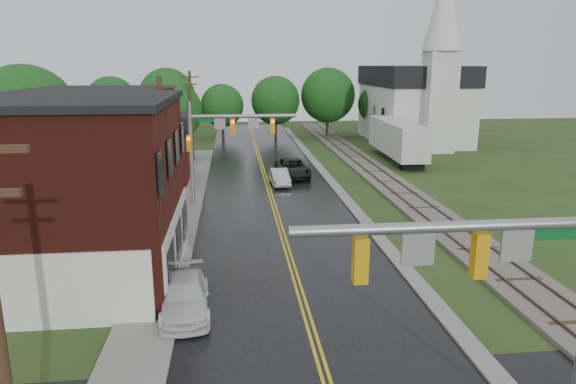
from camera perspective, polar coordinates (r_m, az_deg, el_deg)
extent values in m
cube|color=black|center=(39.61, -2.04, -0.07)|extent=(10.00, 90.00, 0.02)
cube|color=gray|center=(45.12, 4.35, 1.65)|extent=(0.80, 70.00, 0.12)
cube|color=gray|center=(34.86, -11.65, -2.34)|extent=(2.40, 50.00, 0.12)
cube|color=#4C1810|center=(25.91, -28.15, -0.29)|extent=(14.00, 10.00, 8.00)
cube|color=silver|center=(24.86, -12.16, -5.47)|extent=(0.10, 9.50, 3.00)
cube|color=black|center=(25.32, -29.24, 8.85)|extent=(14.30, 10.30, 0.30)
cube|color=tan|center=(35.88, -19.42, 2.87)|extent=(8.00, 7.00, 6.40)
cube|color=#3F0F0C|center=(44.55, -15.51, 3.90)|extent=(7.00, 6.00, 4.40)
cube|color=silver|center=(67.55, 13.66, 8.45)|extent=(10.00, 16.00, 7.00)
cube|color=black|center=(67.28, 13.90, 12.43)|extent=(10.40, 16.40, 2.40)
cube|color=silver|center=(59.95, 16.35, 9.53)|extent=(3.20, 3.20, 11.00)
cone|color=silver|center=(60.08, 17.05, 19.06)|extent=(4.40, 4.40, 9.00)
cube|color=#59544C|center=(46.15, 9.98, 1.89)|extent=(3.20, 80.00, 0.20)
cube|color=#4C3828|center=(45.93, 9.13, 2.04)|extent=(0.10, 80.00, 0.12)
cube|color=#4C3828|center=(46.32, 10.85, 2.07)|extent=(0.10, 80.00, 0.12)
cylinder|color=gray|center=(11.87, 17.66, -3.69)|extent=(7.20, 0.26, 0.26)
cube|color=orange|center=(12.39, 20.49, -6.60)|extent=(0.32, 0.30, 1.05)
cube|color=orange|center=(11.45, 8.04, -7.50)|extent=(0.32, 0.30, 1.05)
cube|color=gray|center=(12.73, 24.07, -5.44)|extent=(0.75, 0.06, 0.75)
cube|color=gray|center=(11.76, 14.25, -6.19)|extent=(0.75, 0.06, 0.75)
cube|color=#0C5926|center=(13.03, 26.92, -4.16)|extent=(1.40, 0.04, 0.30)
cylinder|color=gray|center=(35.95, -10.69, 4.10)|extent=(0.28, 0.28, 7.20)
cylinder|color=gray|center=(35.49, -5.02, 8.40)|extent=(7.20, 0.26, 0.26)
cube|color=orange|center=(35.56, -6.17, 7.25)|extent=(0.32, 0.30, 1.05)
cube|color=orange|center=(35.66, -1.73, 7.34)|extent=(0.32, 0.30, 1.05)
cube|color=gray|center=(35.54, -7.58, 7.53)|extent=(0.75, 0.06, 0.75)
cube|color=gray|center=(35.56, -3.84, 7.62)|extent=(0.75, 0.06, 0.75)
cube|color=#0C5926|center=(35.54, -8.76, 7.89)|extent=(1.40, 0.04, 0.30)
sphere|color=#FF0C0C|center=(35.34, -6.18, 7.75)|extent=(0.20, 0.20, 0.20)
cylinder|color=#382616|center=(10.61, -29.17, -17.15)|extent=(0.28, 0.28, 9.00)
cylinder|color=#382616|center=(31.02, -13.66, 4.07)|extent=(0.28, 0.28, 9.00)
cube|color=#382616|center=(30.61, -14.09, 11.27)|extent=(1.80, 0.12, 0.12)
cube|color=#382616|center=(30.65, -14.01, 9.96)|extent=(1.40, 0.12, 0.12)
cylinder|color=#382616|center=(52.72, -10.68, 8.21)|extent=(0.28, 0.28, 9.00)
cube|color=#382616|center=(52.48, -10.88, 12.44)|extent=(1.80, 0.12, 0.12)
cube|color=#382616|center=(52.51, -10.85, 11.68)|extent=(1.40, 0.12, 0.12)
cylinder|color=black|center=(43.84, -26.46, 2.12)|extent=(0.36, 0.36, 3.42)
sphere|color=#144717|center=(43.27, -27.06, 7.54)|extent=(7.60, 7.60, 7.60)
sphere|color=#144717|center=(42.75, -26.40, 6.65)|extent=(5.32, 5.32, 5.32)
cylinder|color=black|center=(50.30, -19.07, 3.78)|extent=(0.36, 0.36, 2.70)
sphere|color=#144717|center=(49.86, -19.38, 7.51)|extent=(6.00, 6.00, 6.00)
sphere|color=#144717|center=(49.40, -18.75, 6.89)|extent=(4.20, 4.20, 4.20)
cylinder|color=black|center=(55.29, -12.67, 5.17)|extent=(0.36, 0.36, 2.88)
sphere|color=#144717|center=(54.87, -12.87, 8.80)|extent=(6.40, 6.40, 6.40)
sphere|color=#144717|center=(54.46, -12.25, 8.21)|extent=(4.48, 4.48, 4.48)
imported|color=black|center=(44.85, 0.49, 2.64)|extent=(2.88, 5.76, 1.57)
imported|color=#B5B6BB|center=(42.04, -0.97, 1.67)|extent=(1.62, 4.01, 1.29)
imported|color=silver|center=(21.24, -11.40, -11.31)|extent=(2.26, 4.81, 1.36)
cube|color=black|center=(49.53, 13.61, 2.89)|extent=(2.11, 1.27, 0.80)
cylinder|color=gray|center=(56.98, 10.94, 4.46)|extent=(0.16, 0.16, 0.80)
cube|color=silver|center=(53.67, 12.03, 5.98)|extent=(3.18, 12.85, 3.19)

